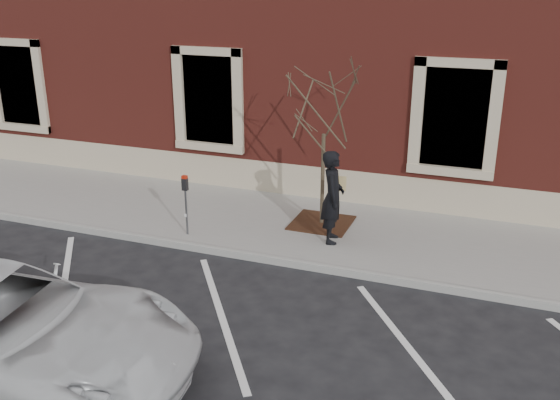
% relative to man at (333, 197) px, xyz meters
% --- Properties ---
extents(ground, '(120.00, 120.00, 0.00)m').
position_rel_man_xyz_m(ground, '(-0.95, -1.11, -1.12)').
color(ground, '#28282B').
rests_on(ground, ground).
extents(sidewalk_near, '(40.00, 3.50, 0.15)m').
position_rel_man_xyz_m(sidewalk_near, '(-0.95, 0.64, -1.04)').
color(sidewalk_near, '#999590').
rests_on(sidewalk_near, ground).
extents(curb_near, '(40.00, 0.12, 0.15)m').
position_rel_man_xyz_m(curb_near, '(-0.95, -1.16, -1.04)').
color(curb_near, '#9E9E99').
rests_on(curb_near, ground).
extents(parking_stripes, '(28.00, 4.40, 0.01)m').
position_rel_man_xyz_m(parking_stripes, '(-0.95, -3.31, -1.11)').
color(parking_stripes, silver).
rests_on(parking_stripes, ground).
extents(building_civic, '(40.00, 8.62, 8.00)m').
position_rel_man_xyz_m(building_civic, '(-0.95, 6.63, 2.88)').
color(building_civic, maroon).
rests_on(building_civic, ground).
extents(man, '(0.61, 0.79, 1.93)m').
position_rel_man_xyz_m(man, '(0.00, 0.00, 0.00)').
color(man, black).
rests_on(man, sidewalk_near).
extents(parking_meter, '(0.12, 0.09, 1.31)m').
position_rel_man_xyz_m(parking_meter, '(-2.97, -0.75, -0.06)').
color(parking_meter, '#595B60').
rests_on(parking_meter, sidewalk_near).
extents(tree_grate, '(1.27, 1.27, 0.03)m').
position_rel_man_xyz_m(tree_grate, '(-0.47, 0.83, -0.95)').
color(tree_grate, '#422415').
rests_on(tree_grate, sidewalk_near).
extents(sapling, '(2.23, 2.23, 3.71)m').
position_rel_man_xyz_m(sapling, '(-0.47, 0.83, 1.63)').
color(sapling, '#493D2C').
rests_on(sapling, sidewalk_near).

